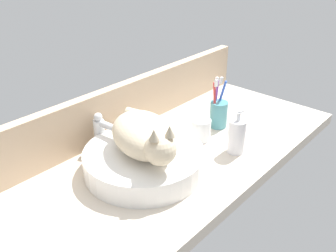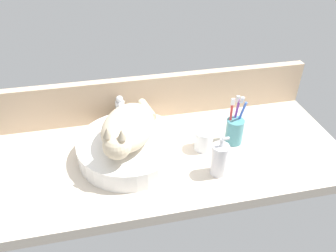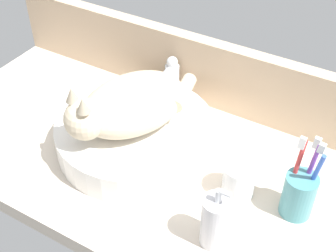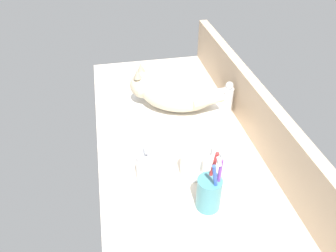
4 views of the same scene
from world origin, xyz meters
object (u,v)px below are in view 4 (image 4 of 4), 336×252
object	(u,v)px
soap_dispenser	(147,169)
toothbrush_cup	(209,192)
water_glass	(193,166)
cat	(173,91)
sink_basin	(177,114)
faucet	(225,98)

from	to	relation	value
soap_dispenser	toothbrush_cup	size ratio (longest dim) A/B	0.78
toothbrush_cup	water_glass	size ratio (longest dim) A/B	2.49
toothbrush_cup	water_glass	world-z (taller)	toothbrush_cup
cat	sink_basin	bearing A→B (deg)	70.85
faucet	soap_dispenser	xyz separation A→B (cm)	(28.73, -32.71, -1.49)
cat	soap_dispenser	xyz separation A→B (cm)	(27.97, -13.52, -6.89)
faucet	water_glass	xyz separation A→B (cm)	(27.55, -18.89, -4.04)
faucet	sink_basin	bearing A→B (deg)	-86.11
soap_dispenser	water_glass	size ratio (longest dim) A/B	1.95
faucet	soap_dispenser	bearing A→B (deg)	-48.70
water_glass	sink_basin	bearing A→B (deg)	177.82
water_glass	toothbrush_cup	bearing A→B (deg)	4.54
cat	soap_dispenser	bearing A→B (deg)	-25.80
sink_basin	toothbrush_cup	world-z (taller)	toothbrush_cup
sink_basin	water_glass	xyz separation A→B (cm)	(26.34, -1.00, -0.21)
cat	toothbrush_cup	world-z (taller)	cat
sink_basin	cat	bearing A→B (deg)	-109.15
sink_basin	soap_dispenser	xyz separation A→B (cm)	(27.52, -14.81, 2.34)
soap_dispenser	water_glass	world-z (taller)	soap_dispenser
toothbrush_cup	water_glass	xyz separation A→B (cm)	(-12.11, -0.96, -2.16)
faucet	water_glass	bearing A→B (deg)	-34.44
faucet	soap_dispenser	distance (cm)	43.56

